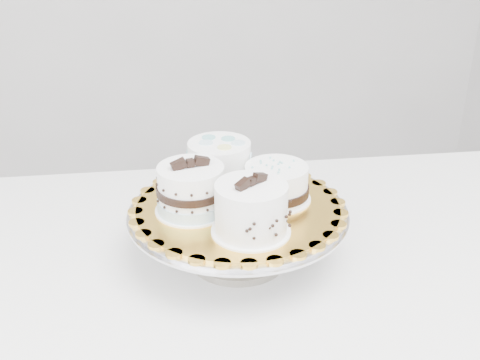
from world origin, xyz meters
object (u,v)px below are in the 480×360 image
object	(u,v)px
cake_stand	(238,225)
cake_board	(238,207)
cake_banded	(191,191)
cake_dots	(219,163)
cake_swirl	(251,210)
cake_ribbon	(277,184)
table	(262,305)

from	to	relation	value
cake_stand	cake_board	distance (m)	0.03
cake_banded	cake_dots	size ratio (longest dim) A/B	0.90
cake_swirl	cake_ribbon	world-z (taller)	cake_swirl
cake_ribbon	cake_dots	bearing A→B (deg)	151.35
table	cake_swirl	bearing A→B (deg)	-116.17
cake_stand	cake_ribbon	size ratio (longest dim) A/B	2.73
cake_dots	table	bearing A→B (deg)	-64.38
table	cake_board	distance (m)	0.18
cake_stand	cake_board	xyz separation A→B (m)	(0.00, -0.00, 0.03)
cake_ribbon	table	bearing A→B (deg)	-116.93
table	cake_banded	xyz separation A→B (m)	(-0.10, 0.04, 0.21)
cake_dots	cake_ribbon	xyz separation A→B (m)	(0.07, -0.08, -0.01)
cake_stand	cake_dots	world-z (taller)	cake_dots
table	cake_ribbon	distance (m)	0.21
cake_stand	cake_dots	xyz separation A→B (m)	(-0.01, 0.08, 0.07)
cake_stand	cake_board	world-z (taller)	cake_board
cake_ribbon	cake_stand	bearing A→B (deg)	-158.53
cake_board	cake_ribbon	bearing A→B (deg)	2.04
cake_banded	cake_ribbon	bearing A→B (deg)	-5.51
cake_banded	cake_swirl	bearing A→B (deg)	-57.08
cake_board	cake_dots	distance (m)	0.09
cake_swirl	cake_ribbon	size ratio (longest dim) A/B	1.09
cake_board	cake_swirl	distance (m)	0.09
cake_swirl	cake_stand	bearing A→B (deg)	59.72
cake_swirl	cake_banded	size ratio (longest dim) A/B	1.22
cake_banded	cake_dots	bearing A→B (deg)	44.57
cake_banded	cake_ribbon	world-z (taller)	cake_banded
cake_dots	cake_board	bearing A→B (deg)	-79.20
cake_board	cake_dots	world-z (taller)	cake_dots
table	cake_ribbon	world-z (taller)	cake_ribbon
cake_stand	cake_ribbon	world-z (taller)	cake_ribbon
table	cake_dots	size ratio (longest dim) A/B	10.38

